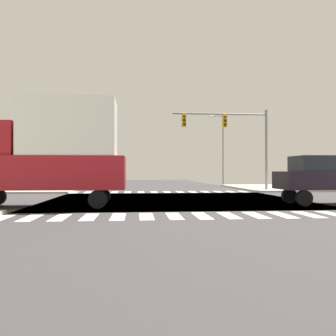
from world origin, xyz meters
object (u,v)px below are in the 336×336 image
at_px(traffic_signal_mast, 230,130).
at_px(sedan_farside_2, 113,175).
at_px(street_lamp, 221,143).
at_px(box_truck_queued_1, 50,150).
at_px(pickup_leading_1, 327,178).

height_order(traffic_signal_mast, sedan_farside_2, traffic_signal_mast).
bearing_deg(traffic_signal_mast, street_lamp, 79.61).
height_order(street_lamp, sedan_farside_2, street_lamp).
height_order(box_truck_queued_1, pickup_leading_1, box_truck_queued_1).
distance_m(street_lamp, pickup_leading_1, 23.83).
xyz_separation_m(sedan_farside_2, pickup_leading_1, (12.12, -28.02, 0.17)).
distance_m(traffic_signal_mast, pickup_leading_1, 11.94).
bearing_deg(sedan_farside_2, box_truck_queued_1, 87.99).
relative_size(street_lamp, box_truck_queued_1, 1.12).
distance_m(street_lamp, box_truck_queued_1, 27.30).
bearing_deg(street_lamp, box_truck_queued_1, -119.97).
bearing_deg(pickup_leading_1, sedan_farside_2, 23.39).
relative_size(street_lamp, pickup_leading_1, 1.57).
bearing_deg(pickup_leading_1, traffic_signal_mast, 8.98).
distance_m(sedan_farside_2, box_truck_queued_1, 28.08).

